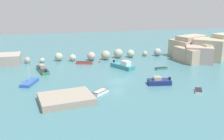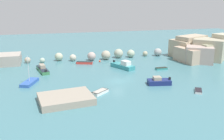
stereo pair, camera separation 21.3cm
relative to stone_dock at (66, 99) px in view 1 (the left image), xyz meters
The scene contains 13 objects.
cove_water 14.50m from the stone_dock, 37.87° to the left, with size 160.00×160.00×0.00m, color teal.
cliff_headland_right 45.76m from the stone_dock, 30.93° to the left, with size 16.85×19.43×7.05m.
rock_breakwater 32.73m from the stone_dock, 64.73° to the left, with size 43.68×4.20×2.64m.
stone_dock is the anchor object (origin of this frame).
channel_buoy 28.31m from the stone_dock, 67.32° to the left, with size 0.52×0.52×0.52m, color #E04C28.
moored_boat_0 13.06m from the stone_dock, 119.85° to the left, with size 3.66×5.45×5.90m.
moored_boat_1 26.09m from the stone_dock, 75.27° to the left, with size 4.40×2.48×0.63m.
moored_boat_2 6.85m from the stone_dock, 21.92° to the left, with size 3.52×3.28×0.59m.
moored_boat_3 24.04m from the stone_dock, 50.34° to the left, with size 5.06×6.81×2.06m.
moored_boat_4 20.63m from the stone_dock, 101.20° to the left, with size 3.15×7.11×1.64m.
moored_boat_5 28.55m from the stone_dock, 32.34° to the left, with size 2.92×1.27×0.48m.
moored_boat_6 24.34m from the stone_dock, ahead, with size 2.37×2.95×0.45m.
moored_boat_7 19.60m from the stone_dock, 14.53° to the left, with size 4.86×2.96×1.63m.
Camera 1 is at (-13.82, -50.60, 17.05)m, focal length 42.04 mm.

